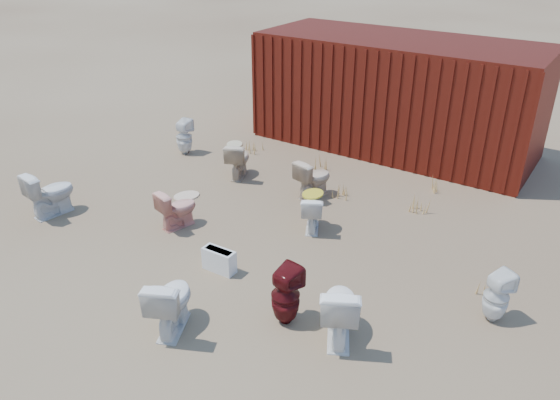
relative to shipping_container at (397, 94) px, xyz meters
The scene contains 22 objects.
ground 5.34m from the shipping_container, 90.00° to the right, with size 100.00×100.00×0.00m, color brown.
shipping_container is the anchor object (origin of this frame).
toilet_front_a 7.34m from the shipping_container, 119.54° to the right, with size 0.46×0.80×0.82m, color silver.
toilet_front_pink 5.72m from the shipping_container, 105.19° to the right, with size 0.38×0.66×0.68m, color #EB9C88.
toilet_front_c 7.45m from the shipping_container, 88.05° to the right, with size 0.45×0.80×0.81m, color white.
toilet_front_maroon 6.69m from the shipping_container, 78.16° to the right, with size 0.36×0.37×0.81m, color #520E10.
toilet_front_e 6.76m from the shipping_container, 72.14° to the right, with size 0.47×0.83×0.84m, color white.
toilet_back_a 4.75m from the shipping_container, 140.27° to the right, with size 0.35×0.35×0.77m, color white.
toilet_back_beige_left 3.89m from the shipping_container, 119.56° to the right, with size 0.41×0.72×0.73m, color #C9B293.
toilet_back_beige_right 3.35m from the shipping_container, 93.06° to the right, with size 0.41×0.73×0.74m, color beige.
toilet_back_yellowlid 4.40m from the shipping_container, 84.26° to the right, with size 0.36×0.63×0.64m, color white.
toilet_back_e 6.18m from the shipping_container, 54.50° to the right, with size 0.32×0.33×0.71m, color white.
yellow_lid 4.34m from the shipping_container, 84.26° to the right, with size 0.32×0.40×0.03m, color gold.
loose_tank 6.17m from the shipping_container, 90.68° to the right, with size 0.50×0.20×0.35m, color white.
loose_lid_near 5.17m from the shipping_container, 114.99° to the right, with size 0.38×0.49×0.02m, color beige.
loose_lid_far 3.80m from the shipping_container, 146.54° to the right, with size 0.36×0.47×0.02m, color #C4B68E.
weed_clump_a 3.36m from the shipping_container, 140.39° to the right, with size 0.36×0.36×0.27m, color tan.
weed_clump_b 3.15m from the shipping_container, 84.15° to the right, with size 0.32×0.32×0.25m, color tan.
weed_clump_c 3.40m from the shipping_container, 58.14° to the right, with size 0.36×0.36×0.28m, color tan.
weed_clump_d 2.43m from the shipping_container, 106.90° to the right, with size 0.30×0.30×0.29m, color tan.
weed_clump_e 2.51m from the shipping_container, 48.23° to the right, with size 0.34×0.34×0.28m, color tan.
weed_clump_f 5.69m from the shipping_container, 52.98° to the right, with size 0.28×0.28×0.24m, color tan.
Camera 1 is at (4.38, -5.94, 4.60)m, focal length 35.00 mm.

